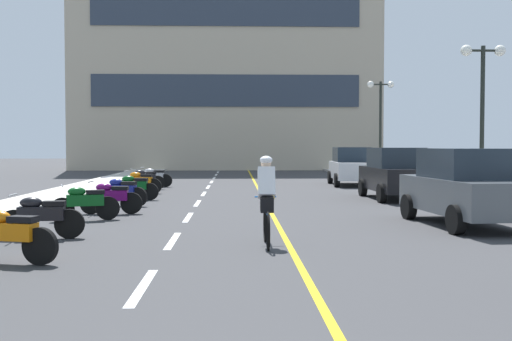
% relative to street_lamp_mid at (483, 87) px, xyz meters
% --- Properties ---
extents(ground_plane, '(140.00, 140.00, 0.00)m').
position_rel_street_lamp_mid_xyz_m(ground_plane, '(-7.21, 3.51, -3.79)').
color(ground_plane, '#38383A').
extents(curb_left, '(2.40, 72.00, 0.12)m').
position_rel_street_lamp_mid_xyz_m(curb_left, '(-14.41, 6.51, -3.73)').
color(curb_left, '#B7B2A8').
rests_on(curb_left, ground).
extents(curb_right, '(2.40, 72.00, 0.12)m').
position_rel_street_lamp_mid_xyz_m(curb_right, '(-0.01, 6.51, -3.73)').
color(curb_right, '#B7B2A8').
rests_on(curb_right, ground).
extents(lane_dash_1, '(0.14, 2.20, 0.01)m').
position_rel_street_lamp_mid_xyz_m(lane_dash_1, '(-9.21, -11.49, -3.79)').
color(lane_dash_1, silver).
rests_on(lane_dash_1, ground).
extents(lane_dash_2, '(0.14, 2.20, 0.01)m').
position_rel_street_lamp_mid_xyz_m(lane_dash_2, '(-9.21, -7.49, -3.79)').
color(lane_dash_2, silver).
rests_on(lane_dash_2, ground).
extents(lane_dash_3, '(0.14, 2.20, 0.01)m').
position_rel_street_lamp_mid_xyz_m(lane_dash_3, '(-9.21, -3.49, -3.79)').
color(lane_dash_3, silver).
rests_on(lane_dash_3, ground).
extents(lane_dash_4, '(0.14, 2.20, 0.01)m').
position_rel_street_lamp_mid_xyz_m(lane_dash_4, '(-9.21, 0.51, -3.79)').
color(lane_dash_4, silver).
rests_on(lane_dash_4, ground).
extents(lane_dash_5, '(0.14, 2.20, 0.01)m').
position_rel_street_lamp_mid_xyz_m(lane_dash_5, '(-9.21, 4.51, -3.79)').
color(lane_dash_5, silver).
rests_on(lane_dash_5, ground).
extents(lane_dash_6, '(0.14, 2.20, 0.01)m').
position_rel_street_lamp_mid_xyz_m(lane_dash_6, '(-9.21, 8.51, -3.79)').
color(lane_dash_6, silver).
rests_on(lane_dash_6, ground).
extents(lane_dash_7, '(0.14, 2.20, 0.01)m').
position_rel_street_lamp_mid_xyz_m(lane_dash_7, '(-9.21, 12.51, -3.79)').
color(lane_dash_7, silver).
rests_on(lane_dash_7, ground).
extents(lane_dash_8, '(0.14, 2.20, 0.01)m').
position_rel_street_lamp_mid_xyz_m(lane_dash_8, '(-9.21, 16.51, -3.79)').
color(lane_dash_8, silver).
rests_on(lane_dash_8, ground).
extents(lane_dash_9, '(0.14, 2.20, 0.01)m').
position_rel_street_lamp_mid_xyz_m(lane_dash_9, '(-9.21, 20.51, -3.79)').
color(lane_dash_9, silver).
rests_on(lane_dash_9, ground).
extents(lane_dash_10, '(0.14, 2.20, 0.01)m').
position_rel_street_lamp_mid_xyz_m(lane_dash_10, '(-9.21, 24.51, -3.79)').
color(lane_dash_10, silver).
rests_on(lane_dash_10, ground).
extents(lane_dash_11, '(0.14, 2.20, 0.01)m').
position_rel_street_lamp_mid_xyz_m(lane_dash_11, '(-9.21, 28.51, -3.79)').
color(lane_dash_11, silver).
rests_on(lane_dash_11, ground).
extents(centre_line_yellow, '(0.12, 66.00, 0.01)m').
position_rel_street_lamp_mid_xyz_m(centre_line_yellow, '(-6.96, 6.51, -3.79)').
color(centre_line_yellow, gold).
rests_on(centre_line_yellow, ground).
extents(office_building, '(24.25, 6.94, 20.31)m').
position_rel_street_lamp_mid_xyz_m(office_building, '(-8.67, 30.92, 6.36)').
color(office_building, '#BCAD93').
rests_on(office_building, ground).
extents(street_lamp_mid, '(1.46, 0.36, 5.00)m').
position_rel_street_lamp_mid_xyz_m(street_lamp_mid, '(0.00, 0.00, 0.00)').
color(street_lamp_mid, black).
rests_on(street_lamp_mid, curb_right).
extents(street_lamp_far, '(1.46, 0.36, 5.25)m').
position_rel_street_lamp_mid_xyz_m(street_lamp_far, '(-0.15, 13.35, 0.15)').
color(street_lamp_far, black).
rests_on(street_lamp_far, curb_right).
extents(parked_car_near, '(2.19, 4.32, 1.82)m').
position_rel_street_lamp_mid_xyz_m(parked_car_near, '(-2.57, -5.39, -2.88)').
color(parked_car_near, black).
rests_on(parked_car_near, ground).
extents(parked_car_mid, '(1.98, 4.23, 1.82)m').
position_rel_street_lamp_mid_xyz_m(parked_car_mid, '(-2.32, 1.86, -2.88)').
color(parked_car_mid, black).
rests_on(parked_car_mid, ground).
extents(parked_car_far, '(2.08, 4.27, 1.82)m').
position_rel_street_lamp_mid_xyz_m(parked_car_far, '(-2.44, 9.50, -2.88)').
color(parked_car_far, black).
rests_on(parked_car_far, ground).
extents(motorcycle_3, '(1.67, 0.71, 0.92)m').
position_rel_street_lamp_mid_xyz_m(motorcycle_3, '(-11.59, -9.78, -3.32)').
color(motorcycle_3, black).
rests_on(motorcycle_3, ground).
extents(motorcycle_4, '(1.70, 0.60, 0.92)m').
position_rel_street_lamp_mid_xyz_m(motorcycle_4, '(-11.89, -7.18, -3.32)').
color(motorcycle_4, black).
rests_on(motorcycle_4, ground).
extents(motorcycle_5, '(1.65, 0.77, 0.92)m').
position_rel_street_lamp_mid_xyz_m(motorcycle_5, '(-11.75, -4.16, -3.32)').
color(motorcycle_5, black).
rests_on(motorcycle_5, ground).
extents(motorcycle_6, '(1.70, 0.60, 0.92)m').
position_rel_street_lamp_mid_xyz_m(motorcycle_6, '(-11.40, -2.65, -3.32)').
color(motorcycle_6, black).
rests_on(motorcycle_6, ground).
extents(motorcycle_7, '(1.66, 0.74, 0.92)m').
position_rel_street_lamp_mid_xyz_m(motorcycle_7, '(-11.52, -0.36, -3.32)').
color(motorcycle_7, black).
rests_on(motorcycle_7, ground).
extents(motorcycle_8, '(1.70, 0.60, 0.92)m').
position_rel_street_lamp_mid_xyz_m(motorcycle_8, '(-11.48, 1.71, -3.32)').
color(motorcycle_8, black).
rests_on(motorcycle_8, ground).
extents(motorcycle_9, '(1.70, 0.60, 0.92)m').
position_rel_street_lamp_mid_xyz_m(motorcycle_9, '(-11.72, 4.70, -3.32)').
color(motorcycle_9, black).
rests_on(motorcycle_9, ground).
extents(motorcycle_10, '(1.66, 0.73, 0.92)m').
position_rel_street_lamp_mid_xyz_m(motorcycle_10, '(-11.85, 6.77, -3.32)').
color(motorcycle_10, black).
rests_on(motorcycle_10, ground).
extents(motorcycle_11, '(1.70, 0.60, 0.92)m').
position_rel_street_lamp_mid_xyz_m(motorcycle_11, '(-11.70, 8.57, -3.32)').
color(motorcycle_11, black).
rests_on(motorcycle_11, ground).
extents(cyclist_rider, '(0.42, 1.77, 1.71)m').
position_rel_street_lamp_mid_xyz_m(cyclist_rider, '(-7.39, -8.15, -2.91)').
color(cyclist_rider, black).
rests_on(cyclist_rider, ground).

